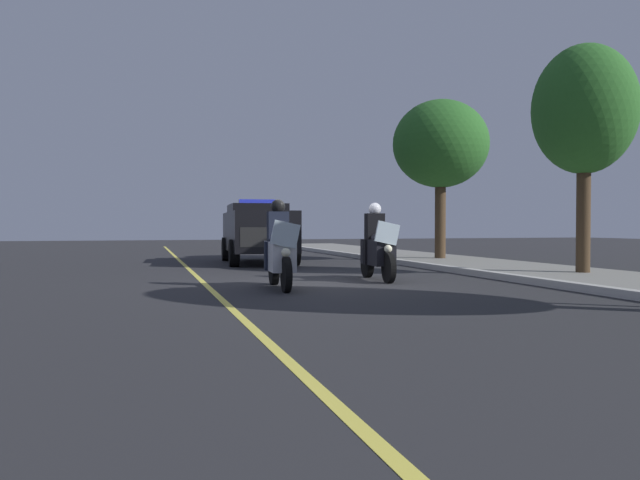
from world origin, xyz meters
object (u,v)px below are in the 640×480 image
police_motorcycle_lead_left (280,252)px  police_motorcycle_lead_right (377,249)px  police_suv (258,230)px  tree_mid_block (584,111)px  tree_far_back (441,145)px

police_motorcycle_lead_left → police_motorcycle_lead_right: same height
police_motorcycle_lead_right → police_suv: bearing=-168.4°
police_motorcycle_lead_left → police_suv: (-7.98, 1.05, 0.37)m
police_motorcycle_lead_right → police_motorcycle_lead_left: bearing=-65.5°
police_motorcycle_lead_left → tree_mid_block: tree_mid_block is taller
police_suv → police_motorcycle_lead_right: bearing=11.6°
police_motorcycle_lead_left → police_suv: police_suv is taller
tree_far_back → tree_mid_block: bearing=2.4°
tree_mid_block → police_motorcycle_lead_right: bearing=-95.0°
police_motorcycle_lead_right → tree_far_back: bearing=142.7°
police_motorcycle_lead_left → tree_far_back: size_ratio=0.40×
police_suv → tree_far_back: bearing=84.6°
police_suv → tree_far_back: (0.59, 6.19, 2.90)m
tree_mid_block → police_motorcycle_lead_left: bearing=-84.8°
police_motorcycle_lead_left → police_motorcycle_lead_right: bearing=114.5°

